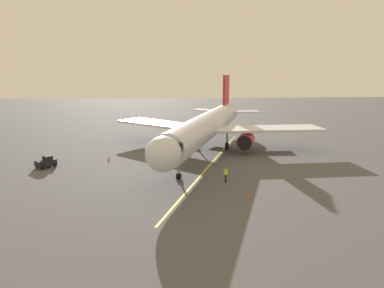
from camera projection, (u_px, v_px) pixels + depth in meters
name	position (u px, v px, depth m)	size (l,w,h in m)	color
ground_plane	(197.00, 154.00, 50.14)	(220.00, 220.00, 0.00)	#4C4C4F
apron_lead_in_line	(212.00, 163.00, 45.19)	(0.24, 40.00, 0.01)	yellow
airplane	(207.00, 126.00, 50.46)	(32.64, 38.92, 11.50)	silver
ground_crew_marshaller	(226.00, 175.00, 37.11)	(0.47, 0.44, 1.71)	#23232D
tug_near_nose	(46.00, 162.00, 42.94)	(2.68, 2.70, 1.50)	black
safety_cone_nose_left	(109.00, 158.00, 46.50)	(0.32, 0.32, 0.55)	#F2590F
safety_cone_nose_right	(248.00, 195.00, 32.58)	(0.32, 0.32, 0.55)	#F2590F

